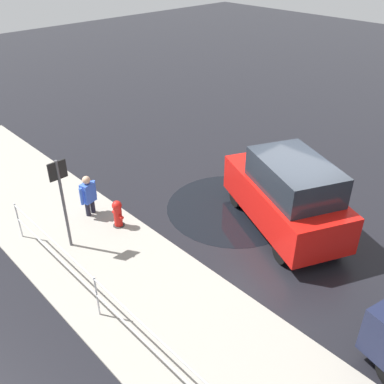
# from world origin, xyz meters

# --- Properties ---
(ground_plane) EXTENTS (60.00, 60.00, 0.00)m
(ground_plane) POSITION_xyz_m (0.00, 0.00, 0.00)
(ground_plane) COLOR black
(kerb_strip) EXTENTS (24.00, 3.20, 0.04)m
(kerb_strip) POSITION_xyz_m (0.00, 4.20, 0.02)
(kerb_strip) COLOR gray
(kerb_strip) RESTS_ON ground
(moving_hatchback) EXTENTS (4.25, 3.15, 2.06)m
(moving_hatchback) POSITION_xyz_m (0.06, -0.01, 1.03)
(moving_hatchback) COLOR red
(moving_hatchback) RESTS_ON ground
(fire_hydrant) EXTENTS (0.42, 0.31, 0.80)m
(fire_hydrant) POSITION_xyz_m (3.06, 3.14, 0.40)
(fire_hydrant) COLOR red
(fire_hydrant) RESTS_ON ground
(pedestrian) EXTENTS (0.32, 0.56, 1.22)m
(pedestrian) POSITION_xyz_m (4.06, 3.37, 0.68)
(pedestrian) COLOR blue
(pedestrian) RESTS_ON ground
(metal_railing) EXTENTS (10.79, 0.04, 1.05)m
(metal_railing) POSITION_xyz_m (-1.01, 5.21, 0.74)
(metal_railing) COLOR #B7BABF
(metal_railing) RESTS_ON ground
(sign_post) EXTENTS (0.07, 0.44, 2.40)m
(sign_post) POSITION_xyz_m (3.20, 4.48, 1.58)
(sign_post) COLOR #4C4C51
(sign_post) RESTS_ON ground
(puddle_patch) EXTENTS (3.68, 3.68, 0.01)m
(puddle_patch) POSITION_xyz_m (1.61, 0.28, 0.00)
(puddle_patch) COLOR black
(puddle_patch) RESTS_ON ground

